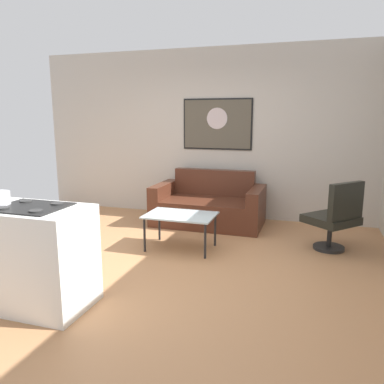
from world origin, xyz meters
TOP-DOWN VIEW (x-y plane):
  - ground at (0.00, 0.00)m, footprint 6.40×6.40m
  - back_wall at (0.00, 2.42)m, footprint 6.40×0.05m
  - couch at (0.04, 1.85)m, footprint 1.70×0.93m
  - coffee_table at (-0.01, 0.61)m, footprint 0.88×0.58m
  - armchair at (1.88, 1.12)m, footprint 0.77×0.77m
  - kitchen_counter at (-1.02, -1.20)m, footprint 1.52×0.61m
  - wall_painting at (0.03, 2.38)m, footprint 1.17×0.03m

SIDE VIEW (x-z plane):
  - ground at x=0.00m, z-range -0.04..0.00m
  - couch at x=0.04m, z-range -0.14..0.69m
  - coffee_table at x=-0.01m, z-range 0.19..0.65m
  - armchair at x=1.88m, z-range 0.00..0.90m
  - kitchen_counter at x=-1.02m, z-range -0.01..0.92m
  - back_wall at x=0.00m, z-range 0.00..2.80m
  - wall_painting at x=0.03m, z-range 1.15..1.99m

